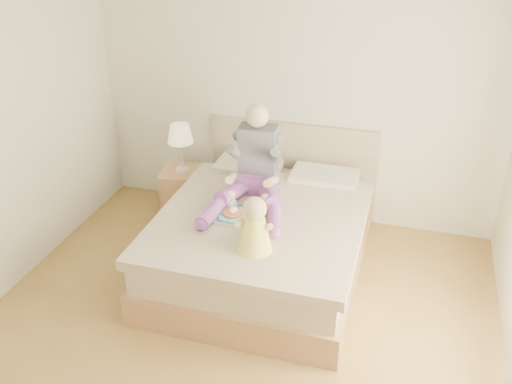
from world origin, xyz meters
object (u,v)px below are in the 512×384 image
(bed, at_px, (266,234))
(adult, at_px, (254,171))
(nightstand, at_px, (186,195))
(baby, at_px, (255,228))
(tray, at_px, (243,215))

(bed, xyz_separation_m, adult, (-0.16, 0.15, 0.54))
(bed, height_order, nightstand, bed)
(baby, bearing_deg, bed, 88.38)
(tray, height_order, baby, baby)
(nightstand, height_order, baby, baby)
(nightstand, bearing_deg, baby, -59.19)
(nightstand, height_order, tray, tray)
(nightstand, bearing_deg, adult, -36.34)
(baby, bearing_deg, adult, 97.57)
(bed, relative_size, nightstand, 3.91)
(nightstand, distance_m, tray, 1.23)
(adult, distance_m, tray, 0.45)
(adult, relative_size, baby, 2.29)
(nightstand, distance_m, adult, 1.09)
(bed, distance_m, nightstand, 1.14)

